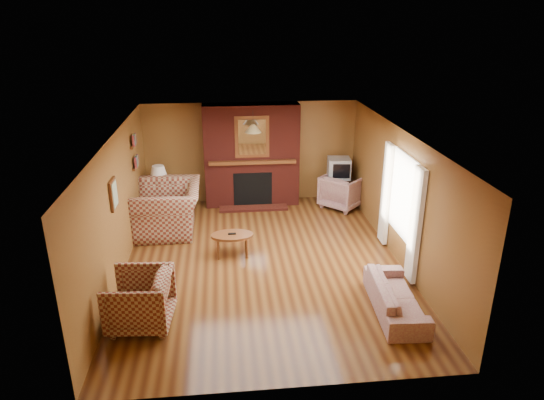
{
  "coord_description": "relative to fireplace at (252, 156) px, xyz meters",
  "views": [
    {
      "loc": [
        -0.65,
        -7.93,
        4.32
      ],
      "look_at": [
        0.23,
        0.6,
        0.99
      ],
      "focal_mm": 32.0,
      "sensor_mm": 36.0,
      "label": 1
    }
  ],
  "objects": [
    {
      "name": "wall_left",
      "position": [
        -2.5,
        -2.98,
        0.02
      ],
      "size": [
        0.0,
        6.5,
        6.5
      ],
      "primitive_type": "plane",
      "rotation": [
        1.57,
        0.0,
        1.57
      ],
      "color": "olive",
      "rests_on": "floor"
    },
    {
      "name": "plaid_armchair",
      "position": [
        -1.95,
        -4.71,
        -0.77
      ],
      "size": [
        0.98,
        0.96,
        0.83
      ],
      "primitive_type": "imported",
      "rotation": [
        0.0,
        0.0,
        -1.65
      ],
      "color": "maroon",
      "rests_on": "floor"
    },
    {
      "name": "floral_armchair",
      "position": [
        2.09,
        -0.44,
        -0.79
      ],
      "size": [
        1.21,
        1.21,
        0.79
      ],
      "primitive_type": "imported",
      "rotation": [
        0.0,
        0.0,
        2.35
      ],
      "color": "#BCB392",
      "rests_on": "floor"
    },
    {
      "name": "ceiling",
      "position": [
        0.0,
        -2.98,
        1.22
      ],
      "size": [
        6.5,
        6.5,
        0.0
      ],
      "primitive_type": "plane",
      "rotation": [
        3.14,
        0.0,
        0.0
      ],
      "color": "white",
      "rests_on": "wall_back"
    },
    {
      "name": "botanical_print",
      "position": [
        -2.47,
        -3.28,
        0.37
      ],
      "size": [
        0.05,
        0.4,
        0.5
      ],
      "color": "brown",
      "rests_on": "wall_left"
    },
    {
      "name": "fireplace",
      "position": [
        0.0,
        0.0,
        0.0
      ],
      "size": [
        2.2,
        0.82,
        2.4
      ],
      "color": "#5A1A13",
      "rests_on": "floor"
    },
    {
      "name": "table_lamp",
      "position": [
        -2.1,
        -0.53,
        -0.29
      ],
      "size": [
        0.39,
        0.39,
        0.65
      ],
      "color": "white",
      "rests_on": "side_table"
    },
    {
      "name": "crt_tv",
      "position": [
        2.05,
        -0.19,
        -0.29
      ],
      "size": [
        0.57,
        0.57,
        0.47
      ],
      "color": "#AFB1B7",
      "rests_on": "tv_stand"
    },
    {
      "name": "wall_front",
      "position": [
        0.0,
        -6.23,
        0.02
      ],
      "size": [
        6.5,
        0.0,
        6.5
      ],
      "primitive_type": "plane",
      "rotation": [
        -1.57,
        0.0,
        0.0
      ],
      "color": "olive",
      "rests_on": "floor"
    },
    {
      "name": "wall_right",
      "position": [
        2.5,
        -2.98,
        0.02
      ],
      "size": [
        0.0,
        6.5,
        6.5
      ],
      "primitive_type": "plane",
      "rotation": [
        1.57,
        0.0,
        -1.57
      ],
      "color": "olive",
      "rests_on": "floor"
    },
    {
      "name": "floral_sofa",
      "position": [
        1.9,
        -4.74,
        -0.94
      ],
      "size": [
        0.75,
        1.69,
        0.48
      ],
      "primitive_type": "imported",
      "rotation": [
        0.0,
        0.0,
        1.51
      ],
      "color": "#BCB392",
      "rests_on": "floor"
    },
    {
      "name": "window_right",
      "position": [
        2.45,
        -3.18,
        -0.06
      ],
      "size": [
        0.1,
        1.85,
        2.0
      ],
      "color": "silver",
      "rests_on": "wall_right"
    },
    {
      "name": "pendant_light",
      "position": [
        0.0,
        -0.68,
        0.82
      ],
      "size": [
        0.36,
        0.36,
        0.48
      ],
      "color": "black",
      "rests_on": "ceiling"
    },
    {
      "name": "wall_back",
      "position": [
        0.0,
        0.27,
        0.02
      ],
      "size": [
        6.5,
        0.0,
        6.5
      ],
      "primitive_type": "plane",
      "rotation": [
        1.57,
        0.0,
        0.0
      ],
      "color": "olive",
      "rests_on": "floor"
    },
    {
      "name": "coffee_table",
      "position": [
        -0.55,
        -2.64,
        -0.81
      ],
      "size": [
        0.79,
        0.49,
        0.45
      ],
      "color": "brown",
      "rests_on": "floor"
    },
    {
      "name": "bookshelf",
      "position": [
        -2.44,
        -1.08,
        0.48
      ],
      "size": [
        0.09,
        0.55,
        0.71
      ],
      "color": "brown",
      "rests_on": "wall_left"
    },
    {
      "name": "floor",
      "position": [
        0.0,
        -2.98,
        -1.18
      ],
      "size": [
        6.5,
        6.5,
        0.0
      ],
      "primitive_type": "plane",
      "color": "#49240F",
      "rests_on": "ground"
    },
    {
      "name": "plaid_loveseat",
      "position": [
        -1.85,
        -1.36,
        -0.68
      ],
      "size": [
        1.36,
        1.55,
        1.0
      ],
      "primitive_type": "imported",
      "rotation": [
        0.0,
        0.0,
        -1.56
      ],
      "color": "maroon",
      "rests_on": "floor"
    },
    {
      "name": "side_table",
      "position": [
        -2.1,
        -0.53,
        -0.92
      ],
      "size": [
        0.41,
        0.41,
        0.53
      ],
      "primitive_type": "cube",
      "rotation": [
        0.0,
        0.0,
        -0.04
      ],
      "color": "brown",
      "rests_on": "floor"
    },
    {
      "name": "tv_stand",
      "position": [
        2.05,
        -0.18,
        -0.86
      ],
      "size": [
        0.6,
        0.54,
        0.65
      ],
      "primitive_type": "cube",
      "rotation": [
        0.0,
        0.0,
        -0.0
      ],
      "color": "black",
      "rests_on": "floor"
    }
  ]
}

